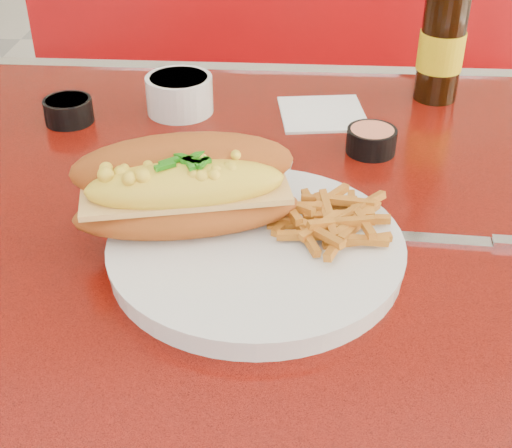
# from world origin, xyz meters

# --- Properties ---
(diner_table) EXTENTS (1.23, 0.83, 0.77)m
(diner_table) POSITION_xyz_m (0.00, 0.00, 0.61)
(diner_table) COLOR red
(diner_table) RESTS_ON ground
(booth_bench_far) EXTENTS (1.20, 0.51, 0.90)m
(booth_bench_far) POSITION_xyz_m (0.00, 0.81, 0.29)
(booth_bench_far) COLOR #A30A0D
(booth_bench_far) RESTS_ON ground
(dinner_plate) EXTENTS (0.35, 0.35, 0.02)m
(dinner_plate) POSITION_xyz_m (-0.01, -0.08, 0.78)
(dinner_plate) COLOR silver
(dinner_plate) RESTS_ON diner_table
(mac_hoagie) EXTENTS (0.23, 0.15, 0.10)m
(mac_hoagie) POSITION_xyz_m (-0.08, -0.06, 0.83)
(mac_hoagie) COLOR #AC541B
(mac_hoagie) RESTS_ON dinner_plate
(fries_pile) EXTENTS (0.11, 0.11, 0.03)m
(fries_pile) POSITION_xyz_m (0.06, -0.07, 0.80)
(fries_pile) COLOR orange
(fries_pile) RESTS_ON dinner_plate
(fork) EXTENTS (0.03, 0.15, 0.00)m
(fork) POSITION_xyz_m (0.01, 0.00, 0.79)
(fork) COLOR silver
(fork) RESTS_ON dinner_plate
(gravy_ramekin) EXTENTS (0.10, 0.10, 0.05)m
(gravy_ramekin) POSITION_xyz_m (-0.13, 0.24, 0.80)
(gravy_ramekin) COLOR silver
(gravy_ramekin) RESTS_ON diner_table
(sauce_cup_left) EXTENTS (0.08, 0.08, 0.03)m
(sauce_cup_left) POSITION_xyz_m (-0.27, 0.20, 0.79)
(sauce_cup_left) COLOR black
(sauce_cup_left) RESTS_ON diner_table
(sauce_cup_right) EXTENTS (0.08, 0.08, 0.03)m
(sauce_cup_right) POSITION_xyz_m (0.12, 0.14, 0.79)
(sauce_cup_right) COLOR black
(sauce_cup_right) RESTS_ON diner_table
(beer_bottle) EXTENTS (0.08, 0.08, 0.24)m
(beer_bottle) POSITION_xyz_m (0.22, 0.31, 0.86)
(beer_bottle) COLOR black
(beer_bottle) RESTS_ON diner_table
(knife) EXTENTS (0.21, 0.03, 0.01)m
(knife) POSITION_xyz_m (0.21, -0.05, 0.77)
(knife) COLOR silver
(knife) RESTS_ON diner_table
(paper_napkin) EXTENTS (0.12, 0.12, 0.00)m
(paper_napkin) POSITION_xyz_m (0.06, 0.24, 0.77)
(paper_napkin) COLOR white
(paper_napkin) RESTS_ON diner_table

